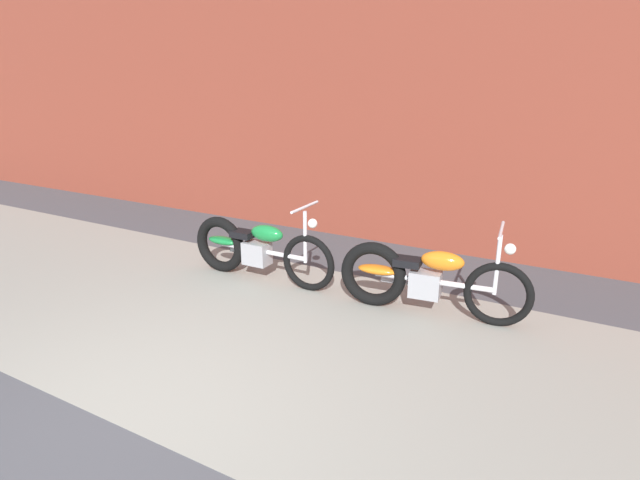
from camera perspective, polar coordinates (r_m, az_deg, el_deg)
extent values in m
plane|color=#47474C|center=(4.20, -21.65, -18.76)|extent=(80.00, 80.00, 0.00)
cube|color=gray|center=(5.26, -6.82, -9.62)|extent=(36.00, 3.50, 0.01)
cube|color=brown|center=(7.72, 8.30, 18.08)|extent=(36.00, 0.50, 4.95)
torus|color=black|center=(5.95, -1.32, -2.59)|extent=(0.68, 0.09, 0.68)
torus|color=black|center=(6.65, -11.11, -0.49)|extent=(0.73, 0.14, 0.73)
cylinder|color=silver|center=(6.27, -6.49, -1.25)|extent=(1.24, 0.07, 0.06)
cube|color=#99999E|center=(6.32, -7.08, -1.48)|extent=(0.32, 0.22, 0.28)
ellipsoid|color=#197A38|center=(6.15, -5.96, 0.75)|extent=(0.44, 0.20, 0.20)
ellipsoid|color=#197A38|center=(6.60, -10.80, -0.06)|extent=(0.44, 0.19, 0.10)
cube|color=black|center=(6.37, -8.62, 0.68)|extent=(0.28, 0.20, 0.08)
cylinder|color=silver|center=(5.87, -1.68, 0.31)|extent=(0.04, 0.04, 0.62)
cylinder|color=silver|center=(5.77, -1.71, 3.72)|extent=(0.04, 0.58, 0.03)
sphere|color=white|center=(5.77, -0.83, 1.87)|extent=(0.11, 0.11, 0.11)
cylinder|color=silver|center=(6.60, -8.01, -1.42)|extent=(0.55, 0.07, 0.06)
torus|color=black|center=(5.41, 19.33, -5.80)|extent=(0.68, 0.16, 0.68)
torus|color=black|center=(5.58, 5.96, -3.83)|extent=(0.74, 0.22, 0.73)
cylinder|color=silver|center=(5.45, 12.55, -4.56)|extent=(1.23, 0.20, 0.06)
cube|color=#99999E|center=(5.48, 11.70, -4.84)|extent=(0.34, 0.26, 0.28)
ellipsoid|color=orange|center=(5.35, 13.57, -2.29)|extent=(0.46, 0.24, 0.20)
ellipsoid|color=orange|center=(5.55, 6.48, -3.32)|extent=(0.46, 0.23, 0.10)
cube|color=black|center=(5.43, 9.78, -2.42)|extent=(0.30, 0.23, 0.08)
cylinder|color=silver|center=(5.30, 19.24, -2.67)|extent=(0.05, 0.05, 0.62)
cylinder|color=silver|center=(5.19, 19.64, 1.06)|extent=(0.10, 0.58, 0.03)
sphere|color=white|center=(5.24, 20.53, -0.95)|extent=(0.11, 0.11, 0.11)
cylinder|color=silver|center=(5.68, 9.56, -4.72)|extent=(0.55, 0.13, 0.06)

